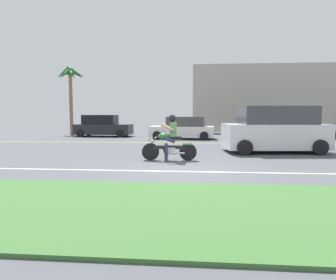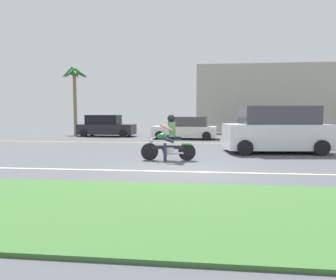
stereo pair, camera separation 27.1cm
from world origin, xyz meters
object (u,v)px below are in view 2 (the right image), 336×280
object	(u,v)px
suv_nearby	(276,130)
parked_car_0	(106,126)
motorcyclist	(169,141)
parked_car_2	(265,128)
parked_car_1	(186,128)
palm_tree_0	(74,78)

from	to	relation	value
suv_nearby	parked_car_0	distance (m)	13.67
motorcyclist	parked_car_2	world-z (taller)	motorcyclist
motorcyclist	parked_car_0	distance (m)	13.07
parked_car_1	parked_car_2	world-z (taller)	parked_car_1
parked_car_1	palm_tree_0	size ratio (longest dim) A/B	0.78
motorcyclist	palm_tree_0	size ratio (longest dim) A/B	0.35
parked_car_0	parked_car_2	xyz separation A→B (m)	(11.93, 0.50, -0.08)
suv_nearby	parked_car_1	world-z (taller)	suv_nearby
motorcyclist	parked_car_1	size ratio (longest dim) A/B	0.45
parked_car_1	motorcyclist	bearing A→B (deg)	-90.65
motorcyclist	parked_car_0	world-z (taller)	motorcyclist
parked_car_0	palm_tree_0	bearing A→B (deg)	141.23
motorcyclist	parked_car_1	distance (m)	9.79
palm_tree_0	suv_nearby	bearing A→B (deg)	-39.56
parked_car_0	parked_car_2	world-z (taller)	parked_car_0
parked_car_2	palm_tree_0	distance (m)	16.31
suv_nearby	parked_car_1	distance (m)	8.20
motorcyclist	parked_car_1	bearing A→B (deg)	89.35
parked_car_0	parked_car_1	xyz separation A→B (m)	(6.18, -1.79, -0.05)
parked_car_0	parked_car_1	size ratio (longest dim) A/B	0.97
parked_car_1	parked_car_2	xyz separation A→B (m)	(5.75, 2.29, -0.04)
suv_nearby	palm_tree_0	xyz separation A→B (m)	(-14.16, 11.70, 3.79)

